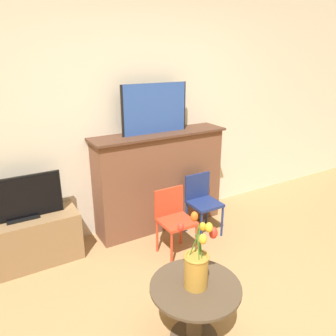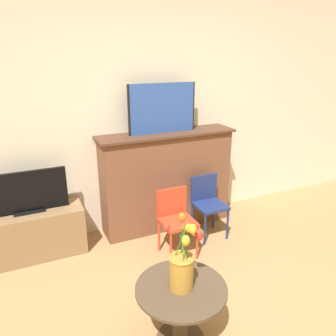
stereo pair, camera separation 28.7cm
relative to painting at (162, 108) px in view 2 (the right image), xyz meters
name	(u,v)px [view 2 (the right image)]	position (x,y,z in m)	size (l,w,h in m)	color
wall_back	(147,109)	(-0.10, 0.20, -0.03)	(8.00, 0.06, 2.70)	beige
fireplace_mantel	(167,179)	(0.04, -0.01, -0.81)	(1.54, 0.39, 1.12)	brown
painting	(162,108)	(0.00, 0.00, 0.00)	(0.76, 0.03, 0.52)	black
tv_stand	(33,234)	(-1.42, -0.04, -1.14)	(0.98, 0.38, 0.48)	olive
tv_monitor	(27,193)	(-1.42, -0.03, -0.70)	(0.74, 0.12, 0.41)	black
chair_red	(176,217)	(-0.12, -0.58, -0.98)	(0.32, 0.32, 0.67)	red
chair_blue	(208,201)	(0.36, -0.40, -0.98)	(0.32, 0.32, 0.67)	navy
side_table	(181,306)	(-0.56, -1.58, -1.08)	(0.62, 0.62, 0.46)	#4C3D2D
vase_tulips	(182,266)	(-0.56, -1.58, -0.75)	(0.22, 0.24, 0.50)	#B78433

